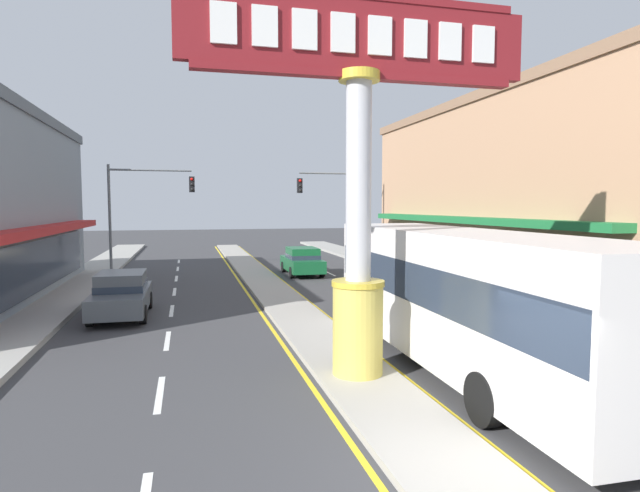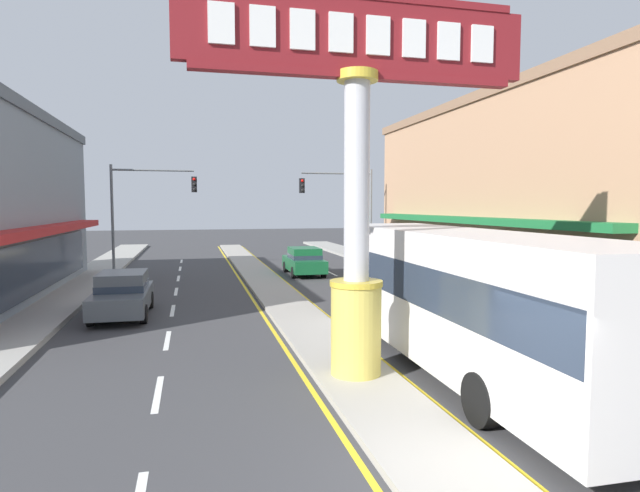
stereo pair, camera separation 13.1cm
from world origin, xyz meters
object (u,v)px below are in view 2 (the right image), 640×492
object	(u,v)px
bus_near_right_lane	(462,292)
sedan_far_right_lane	(512,307)
sedan_mid_left_lane	(123,294)
storefront_right	(559,192)
sedan_near_left_lane	(304,261)
traffic_light_right_side	(345,199)
traffic_light_left_side	(144,199)
district_sign	(357,164)

from	to	relation	value
bus_near_right_lane	sedan_far_right_lane	world-z (taller)	bus_near_right_lane
sedan_mid_left_lane	storefront_right	bearing A→B (deg)	9.11
sedan_far_right_lane	sedan_near_left_lane	distance (m)	14.99
sedan_far_right_lane	sedan_mid_left_lane	bearing A→B (deg)	155.18
traffic_light_right_side	sedan_near_left_lane	distance (m)	6.49
traffic_light_left_side	bus_near_right_lane	bearing A→B (deg)	-67.83
storefront_right	sedan_near_left_lane	distance (m)	13.53
bus_near_right_lane	storefront_right	bearing A→B (deg)	45.01
district_sign	sedan_near_left_lane	world-z (taller)	district_sign
storefront_right	bus_near_right_lane	bearing A→B (deg)	-134.99
district_sign	storefront_right	xyz separation A→B (m)	(14.09, 11.57, -0.22)
storefront_right	traffic_light_right_side	bearing A→B (deg)	128.01
sedan_mid_left_lane	traffic_light_left_side	bearing A→B (deg)	91.26
bus_near_right_lane	sedan_far_right_lane	size ratio (longest dim) A/B	2.59
district_sign	storefront_right	size ratio (longest dim) A/B	0.35
district_sign	traffic_light_right_side	world-z (taller)	district_sign
district_sign	traffic_light_left_side	distance (m)	22.26
storefront_right	traffic_light_left_side	world-z (taller)	storefront_right
traffic_light_left_side	sedan_near_left_lane	bearing A→B (deg)	-23.67
sedan_near_left_lane	traffic_light_right_side	bearing A→B (deg)	49.28
storefront_right	sedan_far_right_lane	world-z (taller)	storefront_right
traffic_light_left_side	sedan_far_right_lane	xyz separation A→B (m)	(12.00, -18.44, -3.46)
traffic_light_left_side	bus_near_right_lane	distance (m)	23.18
bus_near_right_lane	sedan_near_left_lane	world-z (taller)	bus_near_right_lane
sedan_far_right_lane	traffic_light_left_side	bearing A→B (deg)	123.07
storefront_right	bus_near_right_lane	xyz separation A→B (m)	(-11.53, -11.54, -2.66)
sedan_far_right_lane	sedan_near_left_lane	xyz separation A→B (m)	(-3.30, 14.62, 0.00)
bus_near_right_lane	sedan_mid_left_lane	xyz separation A→B (m)	(-8.42, 8.34, -1.08)
traffic_light_right_side	sedan_near_left_lane	xyz separation A→B (m)	(-3.59, -4.17, -3.46)
storefront_right	sedan_near_left_lane	bearing A→B (deg)	152.50
traffic_light_left_side	bus_near_right_lane	world-z (taller)	traffic_light_left_side
sedan_near_left_lane	storefront_right	bearing A→B (deg)	-27.50
district_sign	bus_near_right_lane	bearing A→B (deg)	0.76
storefront_right	sedan_near_left_lane	size ratio (longest dim) A/B	5.37
sedan_mid_left_lane	traffic_light_right_side	bearing A→B (deg)	48.09
traffic_light_right_side	bus_near_right_lane	xyz separation A→B (m)	(-3.59, -21.71, -2.38)
storefront_right	bus_near_right_lane	distance (m)	16.53
traffic_light_left_side	sedan_near_left_lane	distance (m)	10.11
traffic_light_right_side	bus_near_right_lane	world-z (taller)	traffic_light_right_side
traffic_light_left_side	sedan_near_left_lane	xyz separation A→B (m)	(8.70, -3.81, -3.46)
storefront_right	sedan_mid_left_lane	xyz separation A→B (m)	(-19.95, -3.20, -3.74)
traffic_light_left_side	sedan_mid_left_lane	distance (m)	13.47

